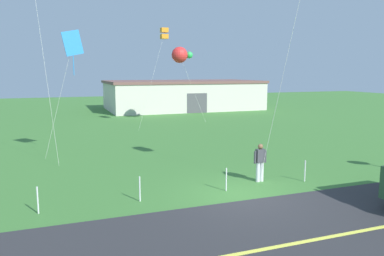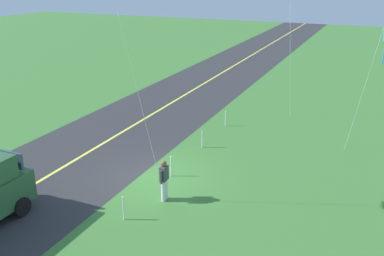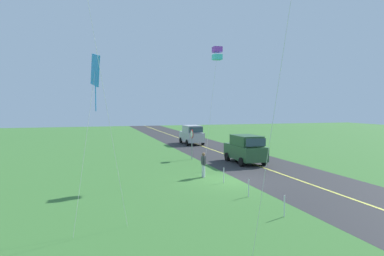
{
  "view_description": "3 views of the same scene",
  "coord_description": "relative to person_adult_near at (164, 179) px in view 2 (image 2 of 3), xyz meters",
  "views": [
    {
      "loc": [
        -6.45,
        -11.86,
        4.54
      ],
      "look_at": [
        -0.38,
        4.48,
        1.92
      ],
      "focal_mm": 34.94,
      "sensor_mm": 36.0,
      "label": 1
    },
    {
      "loc": [
        13.78,
        7.92,
        7.99
      ],
      "look_at": [
        -0.26,
        1.71,
        2.33
      ],
      "focal_mm": 39.56,
      "sensor_mm": 36.0,
      "label": 2
    },
    {
      "loc": [
        -19.64,
        8.44,
        4.6
      ],
      "look_at": [
        -0.15,
        2.61,
        3.3
      ],
      "focal_mm": 32.78,
      "sensor_mm": 36.0,
      "label": 3
    }
  ],
  "objects": [
    {
      "name": "fence_post_3",
      "position": [
        1.77,
        -0.66,
        -0.41
      ],
      "size": [
        0.05,
        0.05,
        0.9
      ],
      "primitive_type": "cylinder",
      "color": "silver",
      "rests_on": "ground"
    },
    {
      "name": "fence_post_2",
      "position": [
        -1.86,
        -0.66,
        -0.41
      ],
      "size": [
        0.05,
        0.05,
        0.9
      ],
      "primitive_type": "cylinder",
      "color": "silver",
      "rests_on": "ground"
    },
    {
      "name": "road_centre_stripe",
      "position": [
        -1.48,
        -5.36,
        -0.86
      ],
      "size": [
        120.0,
        0.16,
        0.0
      ],
      "primitive_type": "cube",
      "color": "#E5E04C",
      "rests_on": "asphalt_road"
    },
    {
      "name": "fence_post_1",
      "position": [
        -5.24,
        -0.66,
        -0.41
      ],
      "size": [
        0.05,
        0.05,
        0.9
      ],
      "primitive_type": "cylinder",
      "color": "silver",
      "rests_on": "ground"
    },
    {
      "name": "fence_post_0",
      "position": [
        -8.58,
        -0.66,
        -0.41
      ],
      "size": [
        0.05,
        0.05,
        0.9
      ],
      "primitive_type": "cylinder",
      "color": "silver",
      "rests_on": "ground"
    },
    {
      "name": "person_adult_near",
      "position": [
        0.0,
        0.0,
        0.0
      ],
      "size": [
        0.58,
        0.22,
        1.6
      ],
      "rotation": [
        0.0,
        0.0,
        3.01
      ],
      "color": "silver",
      "rests_on": "ground"
    },
    {
      "name": "ground_plane",
      "position": [
        -1.48,
        -1.36,
        -0.91
      ],
      "size": [
        120.0,
        120.0,
        0.1
      ],
      "primitive_type": "cube",
      "color": "#3D7533"
    },
    {
      "name": "asphalt_road",
      "position": [
        -1.48,
        -5.36,
        -0.86
      ],
      "size": [
        120.0,
        7.0,
        0.0
      ],
      "primitive_type": "cube",
      "color": "#2D2D30",
      "rests_on": "ground"
    }
  ]
}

